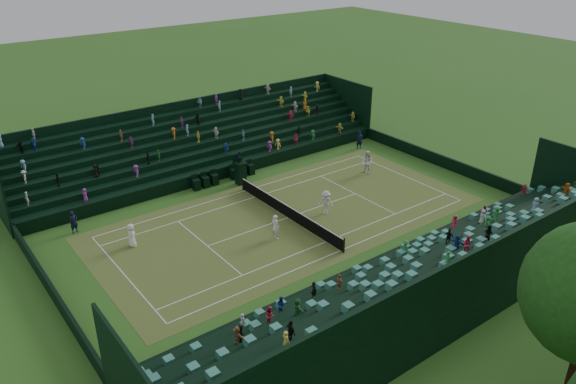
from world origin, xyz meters
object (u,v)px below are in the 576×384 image
player_far_east (326,202)px  player_near_west (132,235)px  player_far_west (367,163)px  player_near_east (275,227)px  tennis_net (288,211)px  umpire_chair (240,170)px

player_far_east → player_near_west: bearing=-139.5°
player_far_west → player_far_east: size_ratio=1.12×
player_near_east → player_far_west: size_ratio=0.86×
player_near_west → player_far_east: bearing=-100.8°
player_near_west → player_far_east: player_far_east is taller
tennis_net → player_far_east: (1.08, 2.51, 0.36)m
tennis_net → player_near_east: player_near_east is taller
player_near_east → player_near_west: bearing=49.5°
umpire_chair → player_near_east: 9.02m
umpire_chair → player_near_west: 11.32m
tennis_net → player_far_west: size_ratio=5.87×
tennis_net → player_near_east: 2.96m
player_near_west → player_far_east: (3.96, 12.68, 0.10)m
umpire_chair → player_far_west: size_ratio=1.37×
player_near_west → player_near_east: player_near_east is taller
player_near_west → player_near_east: size_ratio=0.92×
tennis_net → player_far_west: player_far_west is taller
player_near_east → player_far_east: size_ratio=0.97×
tennis_net → umpire_chair: size_ratio=4.28×
player_near_east → umpire_chair: bearing=-27.8°
tennis_net → player_far_east: 2.75m
umpire_chair → player_far_east: (7.88, 2.07, -0.28)m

